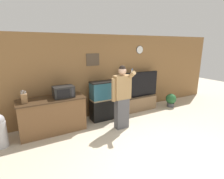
% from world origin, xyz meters
% --- Properties ---
extents(ground_plane, '(18.00, 18.00, 0.00)m').
position_xyz_m(ground_plane, '(0.00, 0.00, 0.00)').
color(ground_plane, beige).
extents(wall_back_paneled, '(10.00, 0.08, 2.60)m').
position_xyz_m(wall_back_paneled, '(0.00, 2.61, 1.30)').
color(wall_back_paneled, olive).
rests_on(wall_back_paneled, ground_plane).
extents(counter_island, '(1.69, 0.68, 0.93)m').
position_xyz_m(counter_island, '(-1.71, 2.10, 0.47)').
color(counter_island, brown).
rests_on(counter_island, ground_plane).
extents(microwave, '(0.53, 0.38, 0.30)m').
position_xyz_m(microwave, '(-1.38, 2.08, 1.08)').
color(microwave, black).
rests_on(microwave, counter_island).
extents(knife_block, '(0.14, 0.12, 0.31)m').
position_xyz_m(knife_block, '(-2.33, 2.04, 1.04)').
color(knife_block, olive).
rests_on(knife_block, counter_island).
extents(aquarium_on_stand, '(0.83, 0.40, 1.21)m').
position_xyz_m(aquarium_on_stand, '(-0.15, 2.18, 0.60)').
color(aquarium_on_stand, black).
rests_on(aquarium_on_stand, ground_plane).
extents(tv_on_stand, '(1.57, 0.40, 1.37)m').
position_xyz_m(tv_on_stand, '(1.29, 2.28, 0.40)').
color(tv_on_stand, brown).
rests_on(tv_on_stand, ground_plane).
extents(person_standing, '(0.56, 0.42, 1.77)m').
position_xyz_m(person_standing, '(0.01, 1.39, 0.92)').
color(person_standing, '#515156').
rests_on(person_standing, ground_plane).
extents(potted_plant, '(0.38, 0.38, 0.50)m').
position_xyz_m(potted_plant, '(2.57, 1.96, 0.27)').
color(potted_plant, '#4C4C51').
rests_on(potted_plant, ground_plane).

